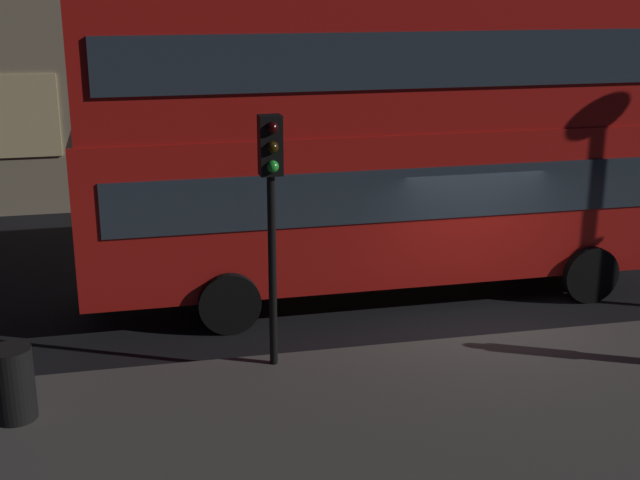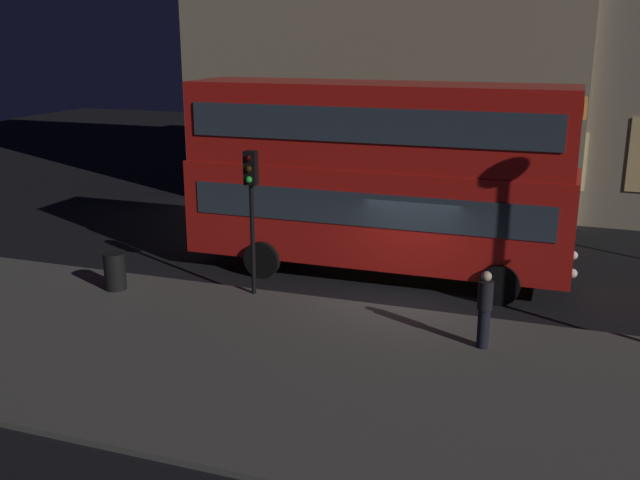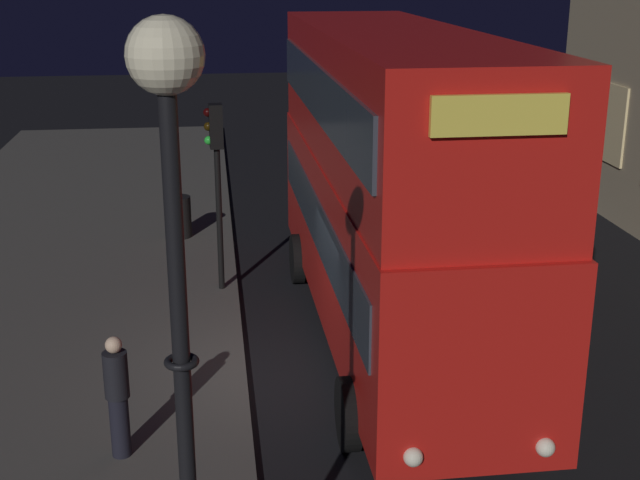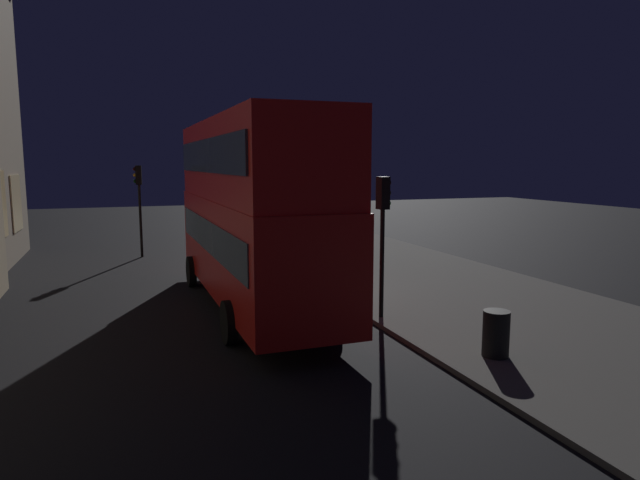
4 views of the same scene
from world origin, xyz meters
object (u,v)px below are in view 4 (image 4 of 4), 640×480
at_px(traffic_light_near_kerb, 383,217).
at_px(litter_bin, 496,334).
at_px(street_lamp, 285,151).
at_px(pedestrian, 344,248).
at_px(traffic_light_far_side, 139,192).
at_px(double_decker_bus, 252,205).

xyz_separation_m(traffic_light_near_kerb, litter_bin, (-3.61, -0.92, -2.21)).
height_order(street_lamp, pedestrian, street_lamp).
bearing_deg(traffic_light_far_side, street_lamp, 70.71).
relative_size(traffic_light_near_kerb, pedestrian, 2.17).
distance_m(traffic_light_near_kerb, pedestrian, 6.52).
bearing_deg(street_lamp, double_decker_bus, 157.14).
relative_size(traffic_light_far_side, litter_bin, 4.14).
distance_m(traffic_light_near_kerb, traffic_light_far_side, 14.17).
relative_size(traffic_light_far_side, street_lamp, 0.68).
height_order(double_decker_bus, pedestrian, double_decker_bus).
bearing_deg(pedestrian, litter_bin, 21.83).
height_order(double_decker_bus, traffic_light_far_side, double_decker_bus).
distance_m(double_decker_bus, street_lamp, 8.69).
xyz_separation_m(pedestrian, litter_bin, (-9.71, 0.52, -0.40)).
relative_size(street_lamp, litter_bin, 6.05).
bearing_deg(double_decker_bus, pedestrian, -50.63).
height_order(double_decker_bus, litter_bin, double_decker_bus).
bearing_deg(traffic_light_far_side, litter_bin, 26.37).
xyz_separation_m(traffic_light_near_kerb, traffic_light_far_side, (13.00, 5.63, 0.13)).
height_order(traffic_light_far_side, litter_bin, traffic_light_far_side).
bearing_deg(pedestrian, traffic_light_far_side, -109.47).
height_order(traffic_light_far_side, street_lamp, street_lamp).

